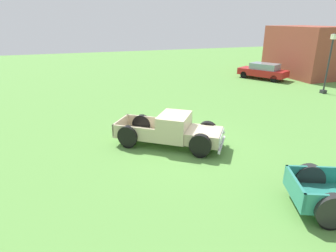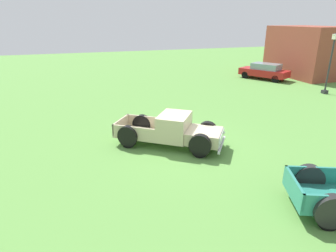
% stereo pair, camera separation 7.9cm
% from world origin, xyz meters
% --- Properties ---
extents(ground_plane, '(80.00, 80.00, 0.00)m').
position_xyz_m(ground_plane, '(0.00, 0.00, 0.00)').
color(ground_plane, '#5B9342').
extents(pickup_truck_foreground, '(4.16, 4.82, 1.45)m').
position_xyz_m(pickup_truck_foreground, '(-0.17, -0.34, 0.69)').
color(pickup_truck_foreground, '#C6B793').
rests_on(pickup_truck_foreground, ground_plane).
extents(sedan_distant_b, '(4.66, 3.64, 1.45)m').
position_xyz_m(sedan_distant_b, '(-11.76, 12.68, 0.76)').
color(sedan_distant_b, '#B21E1E').
rests_on(sedan_distant_b, ground_plane).
extents(lamp_post_near, '(0.36, 0.36, 4.37)m').
position_xyz_m(lamp_post_near, '(-5.60, 13.65, 2.29)').
color(lamp_post_near, '#2D2D33').
rests_on(lamp_post_near, ground_plane).
extents(brick_pavilion, '(7.09, 4.68, 4.65)m').
position_xyz_m(brick_pavilion, '(-12.04, 17.55, 2.32)').
color(brick_pavilion, brown).
rests_on(brick_pavilion, ground_plane).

